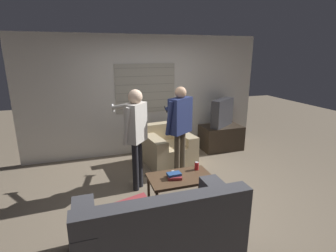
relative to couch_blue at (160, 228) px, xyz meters
name	(u,v)px	position (x,y,z in m)	size (l,w,h in m)	color
ground_plane	(177,194)	(0.62, 1.11, -0.31)	(16.00, 16.00, 0.00)	#7F705B
wall_back	(146,96)	(0.62, 3.14, 0.97)	(5.20, 0.08, 2.55)	silver
couch_blue	(160,228)	(0.00, 0.00, 0.00)	(1.82, 0.81, 0.82)	#424247
armchair_beige	(167,148)	(0.85, 2.35, 0.00)	(1.00, 1.01, 0.77)	#C6B289
coffee_table	(180,179)	(0.58, 0.89, 0.07)	(0.93, 0.56, 0.42)	brown
tv_stand	(221,137)	(2.29, 2.75, -0.03)	(0.91, 0.59, 0.56)	#33281E
tv	(222,113)	(2.29, 2.75, 0.56)	(0.72, 0.59, 0.62)	#2D2D33
person_left_standing	(136,128)	(0.06, 1.52, 0.73)	(0.52, 0.77, 1.65)	black
person_right_standing	(180,121)	(0.88, 1.73, 0.73)	(0.55, 0.82, 1.63)	#4C4233
book_stack	(174,176)	(0.48, 0.87, 0.15)	(0.24, 0.22, 0.08)	maroon
soda_can	(197,166)	(0.90, 1.03, 0.17)	(0.07, 0.07, 0.13)	red
spare_remote	(174,173)	(0.52, 1.01, 0.12)	(0.04, 0.13, 0.02)	white
floor_fan	(192,146)	(1.55, 2.69, -0.16)	(0.28, 0.20, 0.35)	black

